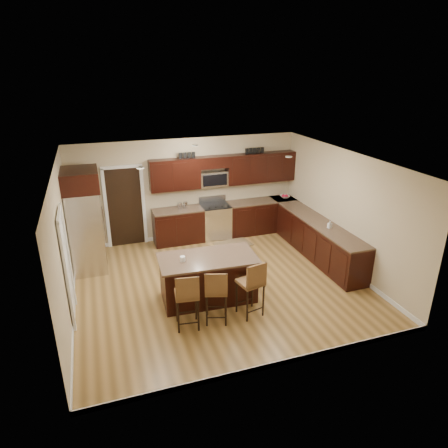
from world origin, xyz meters
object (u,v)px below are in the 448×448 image
object	(u,v)px
range	(215,221)
stool_right	(252,283)
stool_mid	(216,291)
stool_left	(187,295)
island	(208,279)
refrigerator	(85,220)

from	to	relation	value
range	stool_right	size ratio (longest dim) A/B	0.98
stool_mid	stool_left	bearing A→B (deg)	-161.98
island	stool_right	size ratio (longest dim) A/B	1.74
refrigerator	island	bearing A→B (deg)	-43.55
stool_left	range	bearing A→B (deg)	73.54
range	island	size ratio (longest dim) A/B	0.57
island	stool_right	xyz separation A→B (m)	(0.60, -0.85, 0.27)
range	stool_mid	xyz separation A→B (m)	(-1.17, -3.78, 0.20)
stool_mid	refrigerator	world-z (taller)	refrigerator
range	refrigerator	bearing A→B (deg)	-166.09
stool_left	refrigerator	bearing A→B (deg)	126.13
stool_right	refrigerator	xyz separation A→B (m)	(-2.83, 2.96, 0.50)
stool_left	stool_mid	world-z (taller)	stool_left
stool_mid	stool_right	world-z (taller)	stool_right
island	stool_mid	distance (m)	0.88
range	refrigerator	xyz separation A→B (m)	(-3.30, -0.82, 0.73)
stool_mid	stool_right	distance (m)	0.70
island	refrigerator	world-z (taller)	refrigerator
stool_left	stool_right	size ratio (longest dim) A/B	0.97
island	stool_mid	size ratio (longest dim) A/B	1.83
range	stool_left	world-z (taller)	range
stool_right	range	bearing A→B (deg)	70.55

